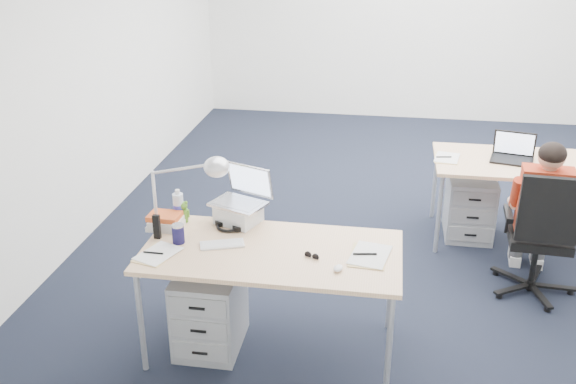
{
  "coord_description": "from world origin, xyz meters",
  "views": [
    {
      "loc": [
        -0.42,
        -5.45,
        2.63
      ],
      "look_at": [
        -1.08,
        -1.37,
        0.85
      ],
      "focal_mm": 40.0,
      "sensor_mm": 36.0,
      "label": 1
    }
  ],
  "objects": [
    {
      "name": "headphones",
      "position": [
        -1.42,
        -1.75,
        0.75
      ],
      "size": [
        0.26,
        0.24,
        0.04
      ],
      "primitive_type": null,
      "rotation": [
        0.0,
        0.0,
        -0.42
      ],
      "color": "black",
      "rests_on": "desk_near"
    },
    {
      "name": "wireless_keyboard",
      "position": [
        -1.4,
        -2.0,
        0.74
      ],
      "size": [
        0.3,
        0.2,
        0.01
      ],
      "primitive_type": "cube",
      "rotation": [
        0.0,
        0.0,
        0.34
      ],
      "color": "white",
      "rests_on": "desk_near"
    },
    {
      "name": "cordless_phone",
      "position": [
        -1.83,
        -1.97,
        0.81
      ],
      "size": [
        0.05,
        0.03,
        0.16
      ],
      "primitive_type": "cube",
      "rotation": [
        0.0,
        0.0,
        -0.08
      ],
      "color": "black",
      "rests_on": "desk_near"
    },
    {
      "name": "drawer_pedestal_far",
      "position": [
        0.34,
        -0.11,
        0.28
      ],
      "size": [
        0.4,
        0.5,
        0.55
      ],
      "primitive_type": "cube",
      "color": "#ABAEB1",
      "rests_on": "ground"
    },
    {
      "name": "far_papers",
      "position": [
        0.09,
        -0.17,
        0.73
      ],
      "size": [
        0.23,
        0.3,
        0.01
      ],
      "primitive_type": "cube",
      "rotation": [
        0.0,
        0.0,
        -0.14
      ],
      "color": "white",
      "rests_on": "desk_far"
    },
    {
      "name": "desk_near",
      "position": [
        -1.08,
        -2.01,
        0.68
      ],
      "size": [
        1.6,
        0.8,
        0.73
      ],
      "color": "#DAAB7E",
      "rests_on": "ground"
    },
    {
      "name": "bear_figurine",
      "position": [
        -1.74,
        -1.71,
        0.81
      ],
      "size": [
        0.09,
        0.07,
        0.15
      ],
      "primitive_type": null,
      "rotation": [
        0.0,
        0.0,
        0.08
      ],
      "color": "#387820",
      "rests_on": "desk_near"
    },
    {
      "name": "office_chair",
      "position": [
        0.73,
        -1.02,
        0.29
      ],
      "size": [
        0.67,
        0.67,
        1.01
      ],
      "rotation": [
        0.0,
        0.0,
        -0.06
      ],
      "color": "black",
      "rests_on": "ground"
    },
    {
      "name": "can_koozie",
      "position": [
        -1.68,
        -2.01,
        0.79
      ],
      "size": [
        0.08,
        0.08,
        0.13
      ],
      "primitive_type": "cylinder",
      "rotation": [
        0.0,
        0.0,
        -0.01
      ],
      "color": "#181542",
      "rests_on": "desk_near"
    },
    {
      "name": "floor",
      "position": [
        0.0,
        0.0,
        0.0
      ],
      "size": [
        7.0,
        7.0,
        0.0
      ],
      "primitive_type": "plane",
      "color": "black",
      "rests_on": "ground"
    },
    {
      "name": "computer_mouse",
      "position": [
        -0.65,
        -2.19,
        0.74
      ],
      "size": [
        0.07,
        0.09,
        0.03
      ],
      "primitive_type": "ellipsoid",
      "rotation": [
        0.0,
        0.0,
        -0.2
      ],
      "color": "white",
      "rests_on": "desk_near"
    },
    {
      "name": "desk_far",
      "position": [
        0.8,
        -0.14,
        0.68
      ],
      "size": [
        1.6,
        0.8,
        0.73
      ],
      "color": "#DAAB7E",
      "rests_on": "ground"
    },
    {
      "name": "water_bottle",
      "position": [
        -1.77,
        -1.71,
        0.85
      ],
      "size": [
        0.09,
        0.09,
        0.23
      ],
      "primitive_type": "cylinder",
      "rotation": [
        0.0,
        0.0,
        -0.2
      ],
      "color": "silver",
      "rests_on": "desk_near"
    },
    {
      "name": "drawer_pedestal_near",
      "position": [
        -1.49,
        -2.04,
        0.28
      ],
      "size": [
        0.4,
        0.5,
        0.55
      ],
      "primitive_type": "cube",
      "color": "#ABAEB1",
      "rests_on": "ground"
    },
    {
      "name": "papers_right",
      "position": [
        -0.49,
        -2.0,
        0.74
      ],
      "size": [
        0.26,
        0.34,
        0.01
      ],
      "primitive_type": "cube",
      "rotation": [
        0.0,
        0.0,
        -0.14
      ],
      "color": "#E1C582",
      "rests_on": "desk_near"
    },
    {
      "name": "far_cup",
      "position": [
        0.99,
        0.06,
        0.78
      ],
      "size": [
        0.07,
        0.07,
        0.09
      ],
      "primitive_type": "cylinder",
      "rotation": [
        0.0,
        0.0,
        -0.13
      ],
      "color": "white",
      "rests_on": "desk_far"
    },
    {
      "name": "seated_person",
      "position": [
        0.74,
        -0.85,
        0.59
      ],
      "size": [
        0.37,
        0.65,
        1.17
      ],
      "rotation": [
        0.0,
        0.0,
        -0.09
      ],
      "color": "#A93018",
      "rests_on": "ground"
    },
    {
      "name": "book_stack",
      "position": [
        -1.83,
        -1.82,
        0.78
      ],
      "size": [
        0.25,
        0.21,
        0.1
      ],
      "primitive_type": "cube",
      "rotation": [
        0.0,
        0.0,
        -0.24
      ],
      "color": "silver",
      "rests_on": "desk_near"
    },
    {
      "name": "room",
      "position": [
        0.0,
        0.0,
        1.71
      ],
      "size": [
        6.02,
        7.02,
        2.8
      ],
      "color": "white",
      "rests_on": "ground"
    },
    {
      "name": "desk_lamp",
      "position": [
        -1.72,
        -1.83,
        1.0
      ],
      "size": [
        0.51,
        0.29,
        0.55
      ],
      "primitive_type": null,
      "rotation": [
        0.0,
        0.0,
        -0.25
      ],
      "color": "silver",
      "rests_on": "desk_near"
    },
    {
      "name": "silver_laptop",
      "position": [
        -1.37,
        -1.66,
        0.91
      ],
      "size": [
        0.42,
        0.38,
        0.37
      ],
      "primitive_type": null,
      "rotation": [
        0.0,
        0.0,
        -0.38
      ],
      "color": "silver",
      "rests_on": "desk_near"
    },
    {
      "name": "papers_left",
      "position": [
        -1.76,
        -2.19,
        0.73
      ],
      "size": [
        0.27,
        0.32,
        0.01
      ],
      "primitive_type": "cube",
      "rotation": [
        0.0,
        0.0,
        -0.32
      ],
      "color": "#E1C582",
      "rests_on": "desk_near"
    },
    {
      "name": "dark_laptop",
      "position": [
        0.63,
        -0.15,
        0.85
      ],
      "size": [
        0.41,
        0.4,
        0.25
      ],
      "primitive_type": null,
      "rotation": [
        0.0,
        0.0,
        -0.22
      ],
      "color": "black",
      "rests_on": "desk_far"
    },
    {
      "name": "sunglasses",
      "position": [
        -0.82,
        -2.07,
        0.74
      ],
      "size": [
        0.11,
        0.08,
        0.02
      ],
      "primitive_type": null,
      "rotation": [
        0.0,
        0.0,
        -0.4
      ],
      "color": "black",
      "rests_on": "desk_near"
    }
  ]
}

